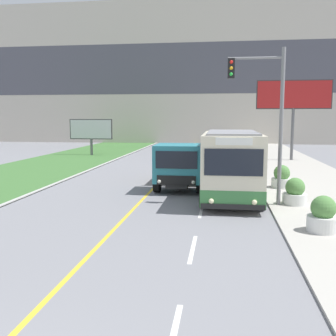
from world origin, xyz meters
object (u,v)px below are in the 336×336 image
at_px(dump_truck, 181,166).
at_px(billboard_large, 294,98).
at_px(planter_round_near, 323,216).
at_px(planter_round_third, 282,178).
at_px(billboard_small, 91,130).
at_px(city_bus, 231,166).
at_px(planter_round_second, 295,193).
at_px(traffic_light_mast, 266,108).

xyz_separation_m(dump_truck, billboard_large, (7.96, 14.09, 4.11)).
relative_size(planter_round_near, planter_round_third, 0.99).
bearing_deg(billboard_small, planter_round_third, -45.52).
relative_size(city_bus, billboard_small, 1.38).
distance_m(planter_round_near, planter_round_second, 3.96).
relative_size(dump_truck, planter_round_third, 5.63).
height_order(billboard_small, planter_round_third, billboard_small).
bearing_deg(dump_truck, planter_round_second, -33.61).
bearing_deg(planter_round_second, billboard_large, 80.91).
bearing_deg(dump_truck, planter_round_third, 5.78).
xyz_separation_m(city_bus, planter_round_near, (2.80, -4.65, -0.97)).
xyz_separation_m(dump_truck, billboard_small, (-10.41, 16.42, 1.24)).
height_order(traffic_light_mast, planter_round_third, traffic_light_mast).
height_order(billboard_small, planter_round_near, billboard_small).
bearing_deg(billboard_large, dump_truck, -119.47).
distance_m(traffic_light_mast, billboard_large, 18.20).
bearing_deg(city_bus, planter_round_second, -14.72).
height_order(dump_truck, planter_round_near, dump_truck).
relative_size(traffic_light_mast, billboard_small, 1.55).
bearing_deg(billboard_large, billboard_small, 172.79).
bearing_deg(planter_round_near, city_bus, 121.07).
height_order(dump_truck, billboard_large, billboard_large).
height_order(planter_round_near, planter_round_second, planter_round_near).
height_order(dump_truck, planter_round_second, dump_truck).
height_order(city_bus, traffic_light_mast, traffic_light_mast).
height_order(dump_truck, planter_round_third, dump_truck).
xyz_separation_m(billboard_large, billboard_small, (-18.38, 2.33, -2.87)).
height_order(billboard_large, planter_round_third, billboard_large).
distance_m(billboard_small, planter_round_second, 25.30).
relative_size(city_bus, billboard_large, 0.85).
relative_size(dump_truck, planter_round_near, 5.67).
distance_m(traffic_light_mast, planter_round_second, 3.76).
bearing_deg(city_bus, planter_round_near, -58.93).
height_order(planter_round_second, planter_round_third, planter_round_third).
relative_size(planter_round_second, planter_round_third, 0.96).
xyz_separation_m(dump_truck, planter_round_third, (5.19, 0.53, -0.60)).
bearing_deg(planter_round_near, dump_truck, 125.82).
xyz_separation_m(dump_truck, planter_round_second, (5.16, -3.43, -0.62)).
xyz_separation_m(city_bus, planter_round_third, (2.66, 3.26, -0.97)).
height_order(traffic_light_mast, planter_round_second, traffic_light_mast).
relative_size(billboard_large, planter_round_near, 5.78).
distance_m(city_bus, planter_round_third, 4.32).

